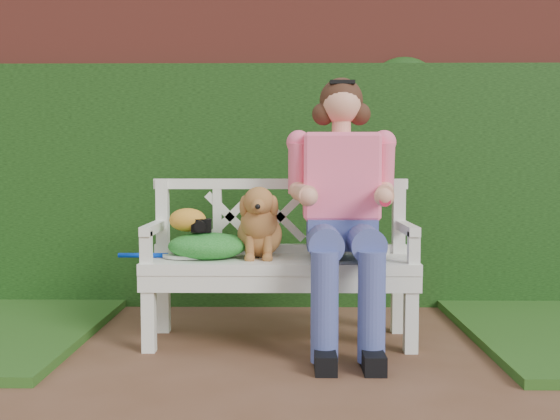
{
  "coord_description": "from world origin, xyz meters",
  "views": [
    {
      "loc": [
        0.04,
        -2.96,
        1.01
      ],
      "look_at": [
        0.0,
        0.69,
        0.75
      ],
      "focal_mm": 42.0,
      "sensor_mm": 36.0,
      "label": 1
    }
  ],
  "objects": [
    {
      "name": "ground",
      "position": [
        0.0,
        0.0,
        0.0
      ],
      "size": [
        60.0,
        60.0,
        0.0
      ],
      "primitive_type": "plane",
      "color": "#563421"
    },
    {
      "name": "brick_wall",
      "position": [
        0.0,
        1.9,
        1.1
      ],
      "size": [
        10.0,
        0.3,
        2.2
      ],
      "primitive_type": "cube",
      "color": "brown",
      "rests_on": "ground"
    },
    {
      "name": "ivy_hedge",
      "position": [
        0.0,
        1.68,
        0.85
      ],
      "size": [
        10.0,
        0.18,
        1.7
      ],
      "primitive_type": "cube",
      "color": "#26581A",
      "rests_on": "ground"
    },
    {
      "name": "garden_bench",
      "position": [
        0.0,
        0.69,
        0.24
      ],
      "size": [
        1.59,
        0.64,
        0.48
      ],
      "primitive_type": null,
      "rotation": [
        0.0,
        0.0,
        -0.02
      ],
      "color": "silver",
      "rests_on": "ground"
    },
    {
      "name": "seated_woman",
      "position": [
        0.35,
        0.67,
        0.75
      ],
      "size": [
        0.78,
        0.95,
        1.51
      ],
      "primitive_type": null,
      "rotation": [
        0.0,
        0.0,
        -0.19
      ],
      "color": "#E84D59",
      "rests_on": "ground"
    },
    {
      "name": "dog",
      "position": [
        -0.11,
        0.7,
        0.68
      ],
      "size": [
        0.33,
        0.41,
        0.41
      ],
      "primitive_type": null,
      "rotation": [
        0.0,
        0.0,
        -0.17
      ],
      "color": "#B3773D",
      "rests_on": "garden_bench"
    },
    {
      "name": "tennis_racket",
      "position": [
        -0.53,
        0.68,
        0.49
      ],
      "size": [
        0.62,
        0.35,
        0.03
      ],
      "primitive_type": null,
      "rotation": [
        0.0,
        0.0,
        -0.19
      ],
      "color": "white",
      "rests_on": "garden_bench"
    },
    {
      "name": "green_bag",
      "position": [
        -0.41,
        0.66,
        0.55
      ],
      "size": [
        0.54,
        0.48,
        0.15
      ],
      "primitive_type": null,
      "rotation": [
        0.0,
        0.0,
        0.41
      ],
      "color": "green",
      "rests_on": "garden_bench"
    },
    {
      "name": "camera_item",
      "position": [
        -0.44,
        0.66,
        0.67
      ],
      "size": [
        0.12,
        0.09,
        0.07
      ],
      "primitive_type": "cube",
      "rotation": [
        0.0,
        0.0,
        0.11
      ],
      "color": "black",
      "rests_on": "green_bag"
    },
    {
      "name": "baseball_glove",
      "position": [
        -0.52,
        0.68,
        0.69
      ],
      "size": [
        0.25,
        0.22,
        0.13
      ],
      "primitive_type": "ellipsoid",
      "rotation": [
        0.0,
        0.0,
        0.35
      ],
      "color": "orange",
      "rests_on": "green_bag"
    }
  ]
}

